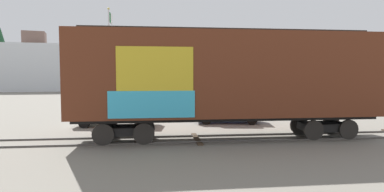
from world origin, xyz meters
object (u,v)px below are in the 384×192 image
Objects in this scene: freight_car at (228,76)px; flagpole at (110,47)px; parked_car_blue at (227,110)px; parked_car_white at (114,111)px.

freight_car is 12.73m from flagpole.
freight_car is 3.27× the size of parked_car_blue.
freight_car is at bearing -60.68° from flagpole.
flagpole is at bearing 96.50° from parked_car_white.
parked_car_white is at bearing -179.46° from parked_car_blue.
flagpole reaches higher than parked_car_blue.
parked_car_blue is at bearing -38.43° from flagpole.
parked_car_blue is (6.90, 0.07, -0.04)m from parked_car_white.
freight_car is 2.88× the size of parked_car_white.
flagpole reaches higher than parked_car_white.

